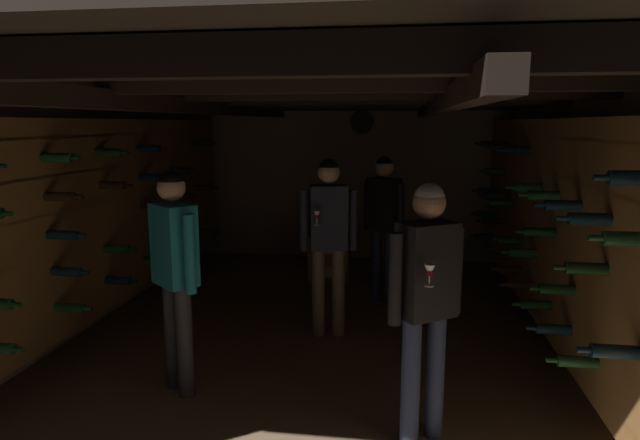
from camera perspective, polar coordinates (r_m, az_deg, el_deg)
The scene contains 8 objects.
ground_plane at distance 5.33m, azimuth -0.27°, elevation -12.10°, with size 8.40×8.40×0.00m, color #8C7051.
room_shell at distance 5.23m, azimuth 0.17°, elevation 3.67°, with size 4.72×6.52×2.41m.
wine_crate_stack at distance 7.07m, azimuth 1.01°, elevation -3.93°, with size 0.52×0.35×0.60m.
display_bottle at distance 7.00m, azimuth 0.57°, elevation -0.42°, with size 0.08×0.08×0.35m.
person_host_center at distance 5.10m, azimuth 0.90°, elevation -1.07°, with size 0.53×0.38×1.69m.
person_guest_near_left at distance 4.14m, azimuth -14.90°, elevation -4.16°, with size 0.43×0.39×1.68m.
person_guest_near_right at distance 3.45m, azimuth 11.00°, elevation -7.09°, with size 0.46×0.44×1.66m.
person_guest_far_right at distance 6.11m, azimuth 6.64°, elevation 0.48°, with size 0.46×0.38×1.65m.
Camera 1 is at (0.73, -4.88, 2.01)m, focal length 30.69 mm.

